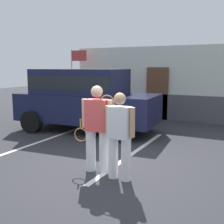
{
  "coord_description": "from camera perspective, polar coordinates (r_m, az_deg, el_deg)",
  "views": [
    {
      "loc": [
        2.64,
        -4.78,
        2.13
      ],
      "look_at": [
        -0.4,
        1.2,
        1.05
      ],
      "focal_mm": 45.43,
      "sensor_mm": 36.0,
      "label": 1
    }
  ],
  "objects": [
    {
      "name": "flag_pole",
      "position": [
        12.72,
        -7.38,
        8.47
      ],
      "size": [
        0.8,
        0.05,
        2.87
      ],
      "color": "silver",
      "rests_on": "ground_plane"
    },
    {
      "name": "tennis_player_woman",
      "position": [
        5.31,
        1.51,
        -4.59
      ],
      "size": [
        0.76,
        0.28,
        1.66
      ],
      "rotation": [
        0.0,
        0.0,
        3.09
      ],
      "color": "white",
      "rests_on": "ground_plane"
    },
    {
      "name": "parking_stripe_1",
      "position": [
        7.13,
        4.27,
        -8.25
      ],
      "size": [
        0.12,
        4.4,
        0.01
      ],
      "primitive_type": "cube",
      "color": "silver",
      "rests_on": "ground_plane"
    },
    {
      "name": "parked_suv",
      "position": [
        9.44,
        -5.54,
        3.1
      ],
      "size": [
        4.73,
        2.45,
        2.05
      ],
      "rotation": [
        0.0,
        0.0,
        0.08
      ],
      "color": "#141938",
      "rests_on": "ground_plane"
    },
    {
      "name": "ground_plane",
      "position": [
        5.86,
        -1.84,
        -12.16
      ],
      "size": [
        40.0,
        40.0,
        0.0
      ],
      "primitive_type": "plane",
      "color": "#2D2D33"
    },
    {
      "name": "tennis_player_man",
      "position": [
        5.7,
        -3.05,
        -3.23
      ],
      "size": [
        0.91,
        0.32,
        1.76
      ],
      "rotation": [
        0.0,
        0.0,
        3.26
      ],
      "color": "white",
      "rests_on": "ground_plane"
    },
    {
      "name": "parking_stripe_0",
      "position": [
        8.56,
        -13.39,
        -5.51
      ],
      "size": [
        0.12,
        4.4,
        0.01
      ],
      "primitive_type": "cube",
      "color": "silver",
      "rests_on": "ground_plane"
    },
    {
      "name": "house_frontage",
      "position": [
        11.57,
        13.7,
        5.16
      ],
      "size": [
        9.36,
        0.4,
        2.94
      ],
      "color": "silver",
      "rests_on": "ground_plane"
    }
  ]
}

